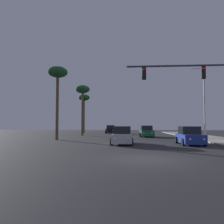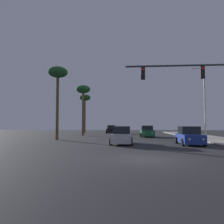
# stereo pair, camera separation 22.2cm
# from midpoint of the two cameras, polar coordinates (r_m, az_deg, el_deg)

# --- Properties ---
(ground_plane) EXTENTS (120.00, 120.00, 0.00)m
(ground_plane) POSITION_cam_midpoint_polar(r_m,az_deg,el_deg) (12.05, 9.51, -12.10)
(ground_plane) COLOR #28282B
(car_blue) EXTENTS (2.04, 4.33, 1.68)m
(car_blue) POSITION_cam_midpoint_polar(r_m,az_deg,el_deg) (21.42, 19.81, -6.00)
(car_blue) COLOR navy
(car_blue) RESTS_ON ground
(car_black) EXTENTS (2.04, 4.32, 1.68)m
(car_black) POSITION_cam_midpoint_polar(r_m,az_deg,el_deg) (45.79, 0.01, -4.62)
(car_black) COLOR black
(car_black) RESTS_ON ground
(car_green) EXTENTS (2.04, 4.33, 1.68)m
(car_green) POSITION_cam_midpoint_polar(r_m,az_deg,el_deg) (32.93, 9.28, -5.11)
(car_green) COLOR #195933
(car_green) RESTS_ON ground
(car_silver) EXTENTS (2.04, 4.31, 1.68)m
(car_silver) POSITION_cam_midpoint_polar(r_m,az_deg,el_deg) (20.80, 2.80, -6.27)
(car_silver) COLOR #B7B7BC
(car_silver) RESTS_ON ground
(traffic_light_mast) EXTENTS (8.76, 0.36, 6.50)m
(traffic_light_mast) POSITION_cam_midpoint_polar(r_m,az_deg,el_deg) (17.59, 24.30, 6.65)
(traffic_light_mast) COLOR #38383D
(traffic_light_mast) RESTS_ON sidewalk_right
(street_lamp) EXTENTS (1.74, 0.24, 9.00)m
(street_lamp) POSITION_cam_midpoint_polar(r_m,az_deg,el_deg) (29.84, 23.02, 3.28)
(street_lamp) COLOR #99999E
(street_lamp) RESTS_ON sidewalk_right
(palm_tree_mid) EXTENTS (2.40, 2.40, 8.40)m
(palm_tree_mid) POSITION_cam_midpoint_polar(r_m,az_deg,el_deg) (37.04, -7.39, 5.21)
(palm_tree_mid) COLOR brown
(palm_tree_mid) RESTS_ON ground
(palm_tree_far) EXTENTS (2.40, 2.40, 8.25)m
(palm_tree_far) POSITION_cam_midpoint_polar(r_m,az_deg,el_deg) (47.08, -6.97, 3.24)
(palm_tree_far) COLOR brown
(palm_tree_far) RESTS_ON ground
(palm_tree_near) EXTENTS (2.40, 2.40, 8.93)m
(palm_tree_near) POSITION_cam_midpoint_polar(r_m,az_deg,el_deg) (27.87, -13.76, 9.05)
(palm_tree_near) COLOR brown
(palm_tree_near) RESTS_ON ground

